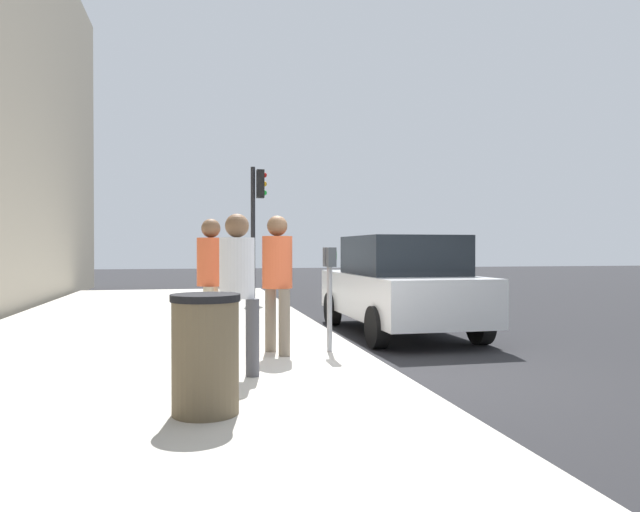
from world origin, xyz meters
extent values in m
plane|color=#232326|center=(0.00, 0.00, 0.00)|extent=(80.00, 80.00, 0.00)
cube|color=#B7B2A8|center=(0.00, 3.00, 0.07)|extent=(28.00, 6.00, 0.15)
cylinder|color=gray|center=(0.91, 0.47, 0.72)|extent=(0.07, 0.07, 1.15)
cube|color=#383D42|center=(0.81, 0.47, 1.43)|extent=(0.16, 0.11, 0.26)
cube|color=#383D42|center=(1.01, 0.47, 1.43)|extent=(0.16, 0.11, 0.26)
cube|color=#268C33|center=(0.81, 0.41, 1.45)|extent=(0.10, 0.01, 0.10)
cube|color=#268C33|center=(1.01, 0.41, 1.45)|extent=(0.10, 0.01, 0.10)
cylinder|color=#726656|center=(1.06, 1.26, 0.59)|extent=(0.15, 0.15, 0.87)
cylinder|color=#726656|center=(0.68, 1.12, 0.59)|extent=(0.15, 0.15, 0.87)
cylinder|color=#D85933|center=(0.87, 1.19, 1.36)|extent=(0.40, 0.40, 0.69)
sphere|color=brown|center=(0.87, 1.19, 1.84)|extent=(0.27, 0.27, 0.27)
cylinder|color=#47474C|center=(-0.22, 1.96, 0.57)|extent=(0.15, 0.15, 0.85)
cylinder|color=#47474C|center=(-0.44, 1.64, 0.57)|extent=(0.15, 0.15, 0.85)
cylinder|color=silver|center=(-0.33, 1.80, 1.33)|extent=(0.39, 0.39, 0.67)
sphere|color=brown|center=(-0.33, 1.80, 1.80)|extent=(0.26, 0.26, 0.26)
cylinder|color=tan|center=(1.84, 2.00, 0.58)|extent=(0.15, 0.15, 0.86)
cylinder|color=tan|center=(1.45, 2.07, 0.58)|extent=(0.15, 0.15, 0.86)
cylinder|color=#D85933|center=(1.65, 2.03, 1.36)|extent=(0.40, 0.40, 0.68)
sphere|color=brown|center=(1.65, 2.03, 1.83)|extent=(0.27, 0.27, 0.27)
cube|color=silver|center=(3.27, -1.35, 0.71)|extent=(4.42, 1.89, 0.76)
cube|color=black|center=(3.07, -1.35, 1.43)|extent=(2.22, 1.72, 0.68)
cylinder|color=black|center=(4.69, -0.46, 0.33)|extent=(0.66, 0.23, 0.66)
cylinder|color=black|center=(4.71, -2.21, 0.33)|extent=(0.66, 0.23, 0.66)
cylinder|color=black|center=(1.83, -0.49, 0.33)|extent=(0.66, 0.23, 0.66)
cylinder|color=black|center=(1.85, -2.24, 0.33)|extent=(0.66, 0.23, 0.66)
cylinder|color=black|center=(9.06, 0.72, 1.95)|extent=(0.12, 0.12, 3.60)
cube|color=black|center=(9.06, 0.52, 3.30)|extent=(0.24, 0.20, 0.76)
sphere|color=red|center=(9.06, 0.41, 3.54)|extent=(0.14, 0.14, 0.14)
sphere|color=orange|center=(9.06, 0.41, 3.30)|extent=(0.14, 0.14, 0.14)
sphere|color=green|center=(9.06, 0.41, 3.06)|extent=(0.14, 0.14, 0.14)
cylinder|color=brown|center=(-1.83, 2.17, 0.62)|extent=(0.56, 0.56, 0.95)
cylinder|color=black|center=(-1.83, 2.17, 1.13)|extent=(0.59, 0.59, 0.06)
camera|label=1|loc=(-6.87, 2.25, 1.54)|focal=33.10mm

